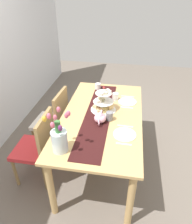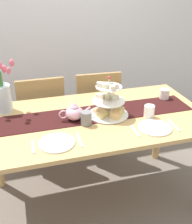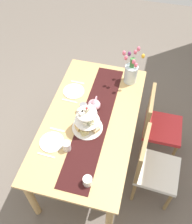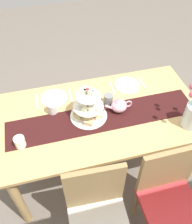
{
  "view_description": "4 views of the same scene",
  "coord_description": "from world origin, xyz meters",
  "px_view_note": "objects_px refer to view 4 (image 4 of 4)",
  "views": [
    {
      "loc": [
        -1.97,
        -0.27,
        2.09
      ],
      "look_at": [
        -0.08,
        0.06,
        0.86
      ],
      "focal_mm": 33.1,
      "sensor_mm": 36.0,
      "label": 1
    },
    {
      "loc": [
        -0.5,
        -1.75,
        1.74
      ],
      "look_at": [
        0.01,
        -0.02,
        0.83
      ],
      "focal_mm": 44.73,
      "sensor_mm": 36.0,
      "label": 2
    },
    {
      "loc": [
        1.51,
        0.45,
        2.83
      ],
      "look_at": [
        -0.02,
        0.05,
        0.88
      ],
      "focal_mm": 41.5,
      "sensor_mm": 36.0,
      "label": 3
    },
    {
      "loc": [
        0.39,
        1.31,
        2.27
      ],
      "look_at": [
        0.05,
        0.01,
        0.82
      ],
      "focal_mm": 39.59,
      "sensor_mm": 36.0,
      "label": 4
    }
  ],
  "objects_px": {
    "dining_table": "(101,122)",
    "chair_right": "(98,214)",
    "fork_right": "(70,95)",
    "fork_left": "(142,83)",
    "teapot": "(119,105)",
    "dinner_plate_right": "(54,98)",
    "tiered_cake_stand": "(88,109)",
    "knife_left": "(112,88)",
    "cream_jug": "(20,142)",
    "dinner_plate_left": "(127,85)",
    "mug_grey": "(108,99)",
    "mug_white_text": "(52,108)",
    "knife_right": "(37,101)",
    "chair_left": "(168,195)"
  },
  "relations": [
    {
      "from": "dining_table",
      "to": "chair_right",
      "type": "relative_size",
      "value": 1.85
    },
    {
      "from": "fork_right",
      "to": "chair_right",
      "type": "bearing_deg",
      "value": 89.78
    },
    {
      "from": "fork_left",
      "to": "fork_right",
      "type": "distance_m",
      "value": 0.67
    },
    {
      "from": "teapot",
      "to": "dinner_plate_right",
      "type": "bearing_deg",
      "value": -28.86
    },
    {
      "from": "dining_table",
      "to": "tiered_cake_stand",
      "type": "bearing_deg",
      "value": 0.21
    },
    {
      "from": "dinner_plate_right",
      "to": "knife_left",
      "type": "bearing_deg",
      "value": 180.0
    },
    {
      "from": "teapot",
      "to": "dinner_plate_right",
      "type": "xyz_separation_m",
      "value": [
        0.5,
        -0.28,
        -0.05
      ]
    },
    {
      "from": "teapot",
      "to": "cream_jug",
      "type": "relative_size",
      "value": 2.8
    },
    {
      "from": "dinner_plate_left",
      "to": "mug_grey",
      "type": "height_order",
      "value": "mug_grey"
    },
    {
      "from": "dinner_plate_left",
      "to": "dinner_plate_right",
      "type": "distance_m",
      "value": 0.67
    },
    {
      "from": "teapot",
      "to": "dinner_plate_left",
      "type": "distance_m",
      "value": 0.33
    },
    {
      "from": "dining_table",
      "to": "mug_white_text",
      "type": "relative_size",
      "value": 17.74
    },
    {
      "from": "chair_right",
      "to": "teapot",
      "type": "distance_m",
      "value": 0.84
    },
    {
      "from": "chair_right",
      "to": "knife_right",
      "type": "distance_m",
      "value": 1.04
    },
    {
      "from": "dining_table",
      "to": "dinner_plate_left",
      "type": "xyz_separation_m",
      "value": [
        -0.32,
        -0.28,
        0.11
      ]
    },
    {
      "from": "fork_left",
      "to": "knife_left",
      "type": "xyz_separation_m",
      "value": [
        0.29,
        0.0,
        0.0
      ]
    },
    {
      "from": "dinner_plate_left",
      "to": "fork_left",
      "type": "bearing_deg",
      "value": 180.0
    },
    {
      "from": "knife_left",
      "to": "mug_white_text",
      "type": "xyz_separation_m",
      "value": [
        0.56,
        0.16,
        0.04
      ]
    },
    {
      "from": "fork_right",
      "to": "knife_right",
      "type": "xyz_separation_m",
      "value": [
        0.29,
        0.0,
        0.0
      ]
    },
    {
      "from": "chair_left",
      "to": "chair_right",
      "type": "distance_m",
      "value": 0.54
    },
    {
      "from": "knife_right",
      "to": "mug_white_text",
      "type": "height_order",
      "value": "mug_white_text"
    },
    {
      "from": "mug_white_text",
      "to": "dinner_plate_left",
      "type": "bearing_deg",
      "value": -167.23
    },
    {
      "from": "dining_table",
      "to": "teapot",
      "type": "bearing_deg",
      "value": 180.0
    },
    {
      "from": "dining_table",
      "to": "chair_left",
      "type": "bearing_deg",
      "value": 116.09
    },
    {
      "from": "cream_jug",
      "to": "knife_right",
      "type": "xyz_separation_m",
      "value": [
        -0.16,
        -0.43,
        -0.04
      ]
    },
    {
      "from": "cream_jug",
      "to": "fork_right",
      "type": "bearing_deg",
      "value": -136.11
    },
    {
      "from": "dinner_plate_left",
      "to": "knife_right",
      "type": "distance_m",
      "value": 0.82
    },
    {
      "from": "fork_left",
      "to": "tiered_cake_stand",
      "type": "bearing_deg",
      "value": 25.56
    },
    {
      "from": "knife_left",
      "to": "dinner_plate_left",
      "type": "bearing_deg",
      "value": 180.0
    },
    {
      "from": "teapot",
      "to": "chair_left",
      "type": "bearing_deg",
      "value": 105.14
    },
    {
      "from": "chair_left",
      "to": "teapot",
      "type": "xyz_separation_m",
      "value": [
        0.18,
        -0.68,
        0.33
      ]
    },
    {
      "from": "dining_table",
      "to": "chair_left",
      "type": "relative_size",
      "value": 1.85
    },
    {
      "from": "chair_right",
      "to": "fork_left",
      "type": "relative_size",
      "value": 6.07
    },
    {
      "from": "chair_left",
      "to": "dinner_plate_left",
      "type": "relative_size",
      "value": 3.96
    },
    {
      "from": "dining_table",
      "to": "chair_right",
      "type": "height_order",
      "value": "chair_right"
    },
    {
      "from": "fork_left",
      "to": "mug_grey",
      "type": "height_order",
      "value": "mug_grey"
    },
    {
      "from": "chair_left",
      "to": "mug_grey",
      "type": "xyz_separation_m",
      "value": [
        0.25,
        -0.78,
        0.33
      ]
    },
    {
      "from": "cream_jug",
      "to": "knife_left",
      "type": "height_order",
      "value": "cream_jug"
    },
    {
      "from": "dinner_plate_right",
      "to": "dinner_plate_left",
      "type": "bearing_deg",
      "value": 180.0
    },
    {
      "from": "chair_left",
      "to": "mug_grey",
      "type": "height_order",
      "value": "chair_left"
    },
    {
      "from": "tiered_cake_stand",
      "to": "mug_grey",
      "type": "relative_size",
      "value": 3.2
    },
    {
      "from": "knife_left",
      "to": "fork_right",
      "type": "relative_size",
      "value": 1.13
    },
    {
      "from": "chair_left",
      "to": "chair_right",
      "type": "height_order",
      "value": "same"
    },
    {
      "from": "fork_left",
      "to": "knife_right",
      "type": "height_order",
      "value": "same"
    },
    {
      "from": "dining_table",
      "to": "knife_left",
      "type": "height_order",
      "value": "knife_left"
    },
    {
      "from": "chair_left",
      "to": "tiered_cake_stand",
      "type": "bearing_deg",
      "value": -56.81
    },
    {
      "from": "cream_jug",
      "to": "fork_right",
      "type": "relative_size",
      "value": 0.57
    },
    {
      "from": "dining_table",
      "to": "teapot",
      "type": "xyz_separation_m",
      "value": [
        -0.15,
        0.0,
        0.17
      ]
    },
    {
      "from": "mug_white_text",
      "to": "chair_right",
      "type": "bearing_deg",
      "value": 102.18
    },
    {
      "from": "knife_right",
      "to": "chair_left",
      "type": "bearing_deg",
      "value": 130.95
    }
  ]
}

